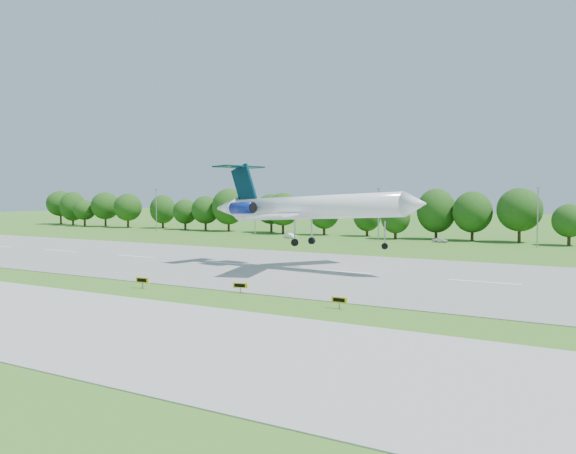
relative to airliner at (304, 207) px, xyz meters
The scene contains 11 objects.
ground 27.43m from the airliner, 76.45° to the right, with size 600.00×600.00×0.00m, color #2D6B1C.
runway 10.90m from the airliner, ahead, with size 400.00×45.00×0.08m, color gray.
taxiway 44.51m from the airliner, 82.00° to the right, with size 400.00×23.00×0.08m, color #ADADA8.
tree_line 67.18m from the airliner, 84.82° to the left, with size 288.40×8.40×10.40m.
light_poles 57.02m from the airliner, 86.41° to the left, with size 175.90×0.25×12.19m.
airliner is the anchor object (origin of this frame).
taxi_sign_left 28.04m from the airliner, 103.44° to the right, with size 1.83×0.36×1.28m.
taxi_sign_centre 25.03m from the airliner, 76.32° to the right, with size 1.67×0.62×1.18m.
taxi_sign_right 32.98m from the airliner, 52.96° to the right, with size 1.63×0.24×1.14m.
service_vehicle_a 64.58m from the airliner, 123.98° to the left, with size 1.32×3.79×1.25m, color white.
service_vehicle_b 60.02m from the airliner, 90.03° to the left, with size 1.32×3.29×1.12m, color silver.
Camera 1 is at (41.57, -54.37, 11.09)m, focal length 40.00 mm.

